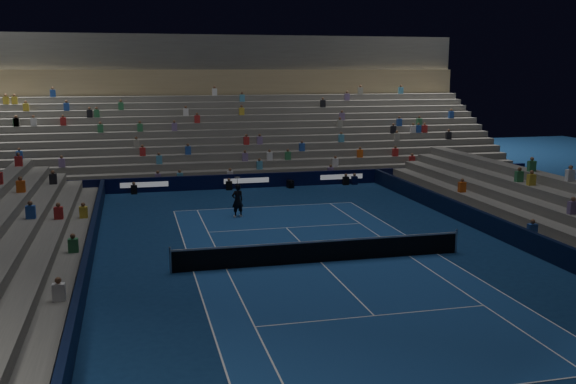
# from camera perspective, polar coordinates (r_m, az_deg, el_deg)

# --- Properties ---
(ground) EXTENTS (90.00, 90.00, 0.00)m
(ground) POSITION_cam_1_polar(r_m,az_deg,el_deg) (28.30, 2.88, -6.18)
(ground) COLOR navy
(ground) RESTS_ON ground
(court_surface) EXTENTS (10.97, 23.77, 0.01)m
(court_surface) POSITION_cam_1_polar(r_m,az_deg,el_deg) (28.30, 2.88, -6.17)
(court_surface) COLOR navy
(court_surface) RESTS_ON ground
(sponsor_barrier_far) EXTENTS (44.00, 0.25, 1.00)m
(sponsor_barrier_far) POSITION_cam_1_polar(r_m,az_deg,el_deg) (45.78, -3.69, 0.98)
(sponsor_barrier_far) COLOR black
(sponsor_barrier_far) RESTS_ON ground
(sponsor_barrier_east) EXTENTS (0.25, 37.00, 1.00)m
(sponsor_barrier_east) POSITION_cam_1_polar(r_m,az_deg,el_deg) (32.21, 19.71, -3.79)
(sponsor_barrier_east) COLOR black
(sponsor_barrier_east) RESTS_ON ground
(sponsor_barrier_west) EXTENTS (0.25, 37.00, 1.00)m
(sponsor_barrier_west) POSITION_cam_1_polar(r_m,az_deg,el_deg) (27.14, -17.27, -6.30)
(sponsor_barrier_west) COLOR black
(sponsor_barrier_west) RESTS_ON ground
(grandstand_main) EXTENTS (44.00, 15.20, 11.20)m
(grandstand_main) POSITION_cam_1_polar(r_m,az_deg,el_deg) (54.62, -5.45, 5.57)
(grandstand_main) COLOR slate
(grandstand_main) RESTS_ON ground
(tennis_net) EXTENTS (12.90, 0.10, 1.10)m
(tennis_net) POSITION_cam_1_polar(r_m,az_deg,el_deg) (28.16, 2.89, -5.20)
(tennis_net) COLOR #B2B2B7
(tennis_net) RESTS_ON ground
(tennis_player) EXTENTS (0.79, 0.63, 1.90)m
(tennis_player) POSITION_cam_1_polar(r_m,az_deg,el_deg) (36.69, -4.45, -0.75)
(tennis_player) COLOR black
(tennis_player) RESTS_ON ground
(broadcast_camera) EXTENTS (0.47, 0.88, 0.54)m
(broadcast_camera) POSITION_cam_1_polar(r_m,az_deg,el_deg) (45.71, 0.21, 0.71)
(broadcast_camera) COLOR black
(broadcast_camera) RESTS_ON ground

